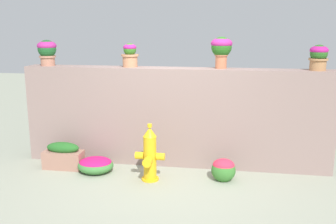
{
  "coord_description": "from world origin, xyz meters",
  "views": [
    {
      "loc": [
        0.87,
        -5.08,
        2.27
      ],
      "look_at": [
        -0.08,
        0.74,
        0.93
      ],
      "focal_mm": 40.74,
      "sensor_mm": 36.0,
      "label": 1
    }
  ],
  "objects_px": {
    "potted_plant_3": "(319,56)",
    "planter_box": "(63,156)",
    "potted_plant_2": "(221,48)",
    "potted_plant_0": "(47,50)",
    "potted_plant_1": "(130,54)",
    "fire_hydrant": "(150,155)",
    "flower_bush_left": "(96,164)",
    "flower_bush_right": "(223,169)"
  },
  "relations": [
    {
      "from": "flower_bush_left",
      "to": "flower_bush_right",
      "type": "bearing_deg",
      "value": -0.36
    },
    {
      "from": "potted_plant_0",
      "to": "flower_bush_left",
      "type": "xyz_separation_m",
      "value": [
        0.98,
        -0.59,
        -1.74
      ]
    },
    {
      "from": "potted_plant_1",
      "to": "fire_hydrant",
      "type": "xyz_separation_m",
      "value": [
        0.48,
        -0.81,
        -1.42
      ]
    },
    {
      "from": "potted_plant_0",
      "to": "potted_plant_2",
      "type": "relative_size",
      "value": 0.87
    },
    {
      "from": "potted_plant_3",
      "to": "flower_bush_left",
      "type": "bearing_deg",
      "value": -169.91
    },
    {
      "from": "flower_bush_left",
      "to": "planter_box",
      "type": "relative_size",
      "value": 0.89
    },
    {
      "from": "potted_plant_3",
      "to": "planter_box",
      "type": "distance_m",
      "value": 4.27
    },
    {
      "from": "potted_plant_0",
      "to": "planter_box",
      "type": "height_order",
      "value": "potted_plant_0"
    },
    {
      "from": "potted_plant_0",
      "to": "potted_plant_1",
      "type": "distance_m",
      "value": 1.42
    },
    {
      "from": "potted_plant_0",
      "to": "fire_hydrant",
      "type": "height_order",
      "value": "potted_plant_0"
    },
    {
      "from": "potted_plant_1",
      "to": "potted_plant_2",
      "type": "xyz_separation_m",
      "value": [
        1.47,
        0.0,
        0.12
      ]
    },
    {
      "from": "flower_bush_left",
      "to": "planter_box",
      "type": "bearing_deg",
      "value": 171.59
    },
    {
      "from": "potted_plant_0",
      "to": "potted_plant_2",
      "type": "height_order",
      "value": "potted_plant_2"
    },
    {
      "from": "fire_hydrant",
      "to": "potted_plant_3",
      "type": "bearing_deg",
      "value": 17.56
    },
    {
      "from": "flower_bush_right",
      "to": "planter_box",
      "type": "xyz_separation_m",
      "value": [
        -2.58,
        0.1,
        0.02
      ]
    },
    {
      "from": "potted_plant_1",
      "to": "flower_bush_left",
      "type": "xyz_separation_m",
      "value": [
        -0.43,
        -0.63,
        -1.69
      ]
    },
    {
      "from": "potted_plant_1",
      "to": "flower_bush_right",
      "type": "distance_m",
      "value": 2.35
    },
    {
      "from": "flower_bush_left",
      "to": "potted_plant_1",
      "type": "bearing_deg",
      "value": 55.7
    },
    {
      "from": "potted_plant_0",
      "to": "flower_bush_right",
      "type": "height_order",
      "value": "potted_plant_0"
    },
    {
      "from": "fire_hydrant",
      "to": "flower_bush_left",
      "type": "bearing_deg",
      "value": 169.26
    },
    {
      "from": "potted_plant_2",
      "to": "potted_plant_1",
      "type": "bearing_deg",
      "value": -179.95
    },
    {
      "from": "potted_plant_3",
      "to": "potted_plant_0",
      "type": "bearing_deg",
      "value": -179.98
    },
    {
      "from": "flower_bush_right",
      "to": "fire_hydrant",
      "type": "bearing_deg",
      "value": -171.57
    },
    {
      "from": "potted_plant_0",
      "to": "flower_bush_left",
      "type": "distance_m",
      "value": 2.09
    },
    {
      "from": "potted_plant_0",
      "to": "potted_plant_1",
      "type": "bearing_deg",
      "value": 1.53
    },
    {
      "from": "fire_hydrant",
      "to": "planter_box",
      "type": "bearing_deg",
      "value": 170.15
    },
    {
      "from": "fire_hydrant",
      "to": "flower_bush_left",
      "type": "height_order",
      "value": "fire_hydrant"
    },
    {
      "from": "potted_plant_3",
      "to": "planter_box",
      "type": "relative_size",
      "value": 0.61
    },
    {
      "from": "potted_plant_3",
      "to": "potted_plant_2",
      "type": "bearing_deg",
      "value": 178.52
    },
    {
      "from": "potted_plant_2",
      "to": "flower_bush_left",
      "type": "bearing_deg",
      "value": -161.59
    },
    {
      "from": "flower_bush_right",
      "to": "planter_box",
      "type": "relative_size",
      "value": 0.57
    },
    {
      "from": "potted_plant_2",
      "to": "planter_box",
      "type": "relative_size",
      "value": 0.78
    },
    {
      "from": "potted_plant_3",
      "to": "planter_box",
      "type": "height_order",
      "value": "potted_plant_3"
    },
    {
      "from": "potted_plant_3",
      "to": "fire_hydrant",
      "type": "bearing_deg",
      "value": -162.44
    },
    {
      "from": "flower_bush_left",
      "to": "flower_bush_right",
      "type": "height_order",
      "value": "flower_bush_right"
    },
    {
      "from": "fire_hydrant",
      "to": "planter_box",
      "type": "height_order",
      "value": "fire_hydrant"
    },
    {
      "from": "potted_plant_3",
      "to": "fire_hydrant",
      "type": "height_order",
      "value": "potted_plant_3"
    },
    {
      "from": "potted_plant_2",
      "to": "fire_hydrant",
      "type": "bearing_deg",
      "value": -140.73
    },
    {
      "from": "potted_plant_1",
      "to": "potted_plant_2",
      "type": "height_order",
      "value": "potted_plant_2"
    },
    {
      "from": "potted_plant_0",
      "to": "fire_hydrant",
      "type": "xyz_separation_m",
      "value": [
        1.9,
        -0.77,
        -1.48
      ]
    },
    {
      "from": "flower_bush_left",
      "to": "planter_box",
      "type": "distance_m",
      "value": 0.58
    },
    {
      "from": "potted_plant_2",
      "to": "potted_plant_3",
      "type": "height_order",
      "value": "potted_plant_2"
    }
  ]
}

